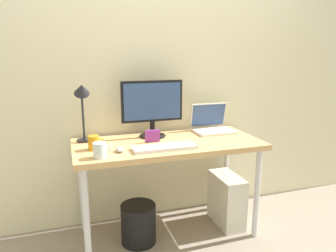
{
  "coord_description": "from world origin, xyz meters",
  "views": [
    {
      "loc": [
        -0.7,
        -2.15,
        1.4
      ],
      "look_at": [
        0.0,
        0.0,
        0.87
      ],
      "focal_mm": 33.98,
      "sensor_mm": 36.0,
      "label": 1
    }
  ],
  "objects_px": {
    "laptop": "(212,124)",
    "computer_tower": "(227,200)",
    "desk_lamp": "(82,98)",
    "desk": "(168,151)",
    "photo_frame": "(152,136)",
    "wastebasket": "(139,224)",
    "glass_cup": "(100,150)",
    "keyboard": "(165,148)",
    "monitor": "(152,105)",
    "mouse": "(120,149)",
    "coffee_mug": "(94,143)"
  },
  "relations": [
    {
      "from": "monitor",
      "to": "photo_frame",
      "type": "xyz_separation_m",
      "value": [
        -0.04,
        -0.15,
        -0.2
      ]
    },
    {
      "from": "glass_cup",
      "to": "desk_lamp",
      "type": "bearing_deg",
      "value": 100.07
    },
    {
      "from": "desk",
      "to": "wastebasket",
      "type": "distance_m",
      "value": 0.58
    },
    {
      "from": "mouse",
      "to": "glass_cup",
      "type": "bearing_deg",
      "value": -148.05
    },
    {
      "from": "monitor",
      "to": "laptop",
      "type": "distance_m",
      "value": 0.55
    },
    {
      "from": "desk_lamp",
      "to": "coffee_mug",
      "type": "distance_m",
      "value": 0.35
    },
    {
      "from": "laptop",
      "to": "coffee_mug",
      "type": "distance_m",
      "value": 1.01
    },
    {
      "from": "glass_cup",
      "to": "computer_tower",
      "type": "xyz_separation_m",
      "value": [
        1.02,
        0.21,
        -0.59
      ]
    },
    {
      "from": "keyboard",
      "to": "photo_frame",
      "type": "bearing_deg",
      "value": 99.39
    },
    {
      "from": "laptop",
      "to": "computer_tower",
      "type": "relative_size",
      "value": 0.76
    },
    {
      "from": "desk_lamp",
      "to": "computer_tower",
      "type": "height_order",
      "value": "desk_lamp"
    },
    {
      "from": "monitor",
      "to": "keyboard",
      "type": "bearing_deg",
      "value": -91.49
    },
    {
      "from": "desk_lamp",
      "to": "desk",
      "type": "bearing_deg",
      "value": -16.76
    },
    {
      "from": "laptop",
      "to": "monitor",
      "type": "bearing_deg",
      "value": -178.22
    },
    {
      "from": "glass_cup",
      "to": "photo_frame",
      "type": "height_order",
      "value": "glass_cup"
    },
    {
      "from": "desk",
      "to": "wastebasket",
      "type": "xyz_separation_m",
      "value": [
        -0.25,
        -0.05,
        -0.53
      ]
    },
    {
      "from": "laptop",
      "to": "mouse",
      "type": "distance_m",
      "value": 0.89
    },
    {
      "from": "coffee_mug",
      "to": "mouse",
      "type": "bearing_deg",
      "value": -32.04
    },
    {
      "from": "photo_frame",
      "to": "laptop",
      "type": "bearing_deg",
      "value": 16.61
    },
    {
      "from": "laptop",
      "to": "computer_tower",
      "type": "bearing_deg",
      "value": -73.22
    },
    {
      "from": "laptop",
      "to": "desk_lamp",
      "type": "xyz_separation_m",
      "value": [
        -1.03,
        -0.02,
        0.27
      ]
    },
    {
      "from": "desk",
      "to": "wastebasket",
      "type": "height_order",
      "value": "desk"
    },
    {
      "from": "photo_frame",
      "to": "coffee_mug",
      "type": "bearing_deg",
      "value": -172.51
    },
    {
      "from": "laptop",
      "to": "coffee_mug",
      "type": "height_order",
      "value": "laptop"
    },
    {
      "from": "laptop",
      "to": "desk_lamp",
      "type": "height_order",
      "value": "desk_lamp"
    },
    {
      "from": "monitor",
      "to": "laptop",
      "type": "relative_size",
      "value": 1.5
    },
    {
      "from": "glass_cup",
      "to": "wastebasket",
      "type": "xyz_separation_m",
      "value": [
        0.27,
        0.17,
        -0.65
      ]
    },
    {
      "from": "coffee_mug",
      "to": "photo_frame",
      "type": "bearing_deg",
      "value": 7.49
    },
    {
      "from": "coffee_mug",
      "to": "wastebasket",
      "type": "xyz_separation_m",
      "value": [
        0.29,
        -0.02,
        -0.65
      ]
    },
    {
      "from": "wastebasket",
      "to": "computer_tower",
      "type": "bearing_deg",
      "value": 3.13
    },
    {
      "from": "desk_lamp",
      "to": "mouse",
      "type": "xyz_separation_m",
      "value": [
        0.21,
        -0.31,
        -0.31
      ]
    },
    {
      "from": "mouse",
      "to": "monitor",
      "type": "bearing_deg",
      "value": 44.67
    },
    {
      "from": "laptop",
      "to": "mouse",
      "type": "xyz_separation_m",
      "value": [
        -0.83,
        -0.32,
        -0.04
      ]
    },
    {
      "from": "monitor",
      "to": "keyboard",
      "type": "relative_size",
      "value": 1.09
    },
    {
      "from": "coffee_mug",
      "to": "computer_tower",
      "type": "distance_m",
      "value": 1.2
    },
    {
      "from": "wastebasket",
      "to": "laptop",
      "type": "bearing_deg",
      "value": 19.09
    },
    {
      "from": "desk",
      "to": "coffee_mug",
      "type": "height_order",
      "value": "coffee_mug"
    },
    {
      "from": "mouse",
      "to": "computer_tower",
      "type": "height_order",
      "value": "mouse"
    },
    {
      "from": "monitor",
      "to": "keyboard",
      "type": "height_order",
      "value": "monitor"
    },
    {
      "from": "coffee_mug",
      "to": "photo_frame",
      "type": "relative_size",
      "value": 1.02
    },
    {
      "from": "monitor",
      "to": "wastebasket",
      "type": "bearing_deg",
      "value": -128.27
    },
    {
      "from": "mouse",
      "to": "glass_cup",
      "type": "distance_m",
      "value": 0.17
    },
    {
      "from": "laptop",
      "to": "coffee_mug",
      "type": "relative_size",
      "value": 2.85
    },
    {
      "from": "keyboard",
      "to": "mouse",
      "type": "height_order",
      "value": "mouse"
    },
    {
      "from": "monitor",
      "to": "desk",
      "type": "bearing_deg",
      "value": -68.21
    },
    {
      "from": "photo_frame",
      "to": "wastebasket",
      "type": "height_order",
      "value": "photo_frame"
    },
    {
      "from": "coffee_mug",
      "to": "computer_tower",
      "type": "bearing_deg",
      "value": 1.3
    },
    {
      "from": "keyboard",
      "to": "photo_frame",
      "type": "relative_size",
      "value": 4.0
    },
    {
      "from": "photo_frame",
      "to": "computer_tower",
      "type": "xyz_separation_m",
      "value": [
        0.62,
        -0.03,
        -0.59
      ]
    },
    {
      "from": "laptop",
      "to": "mouse",
      "type": "relative_size",
      "value": 3.56
    }
  ]
}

